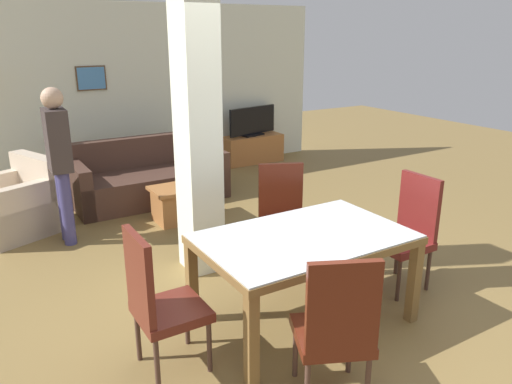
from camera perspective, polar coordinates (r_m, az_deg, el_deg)
name	(u,v)px	position (r m, az deg, el deg)	size (l,w,h in m)	color
ground_plane	(302,320)	(4.28, 5.25, -14.31)	(18.00, 18.00, 0.00)	olive
back_wall	(115,93)	(8.17, -15.85, 10.80)	(7.20, 0.09, 2.70)	silver
divider_pillar	(198,135)	(4.71, -6.70, 6.48)	(0.33, 0.39, 2.70)	silver
dining_table	(304,252)	(3.99, 5.50, -6.85)	(1.63, 1.04, 0.76)	brown
dining_chair_head_right	(408,229)	(4.76, 16.98, -4.06)	(0.46, 0.46, 1.05)	maroon
dining_chair_head_left	(158,299)	(3.49, -11.12, -11.93)	(0.46, 0.46, 1.05)	#5D2118
dining_chair_near_left	(336,326)	(3.19, 9.13, -14.92)	(0.61, 0.61, 1.05)	#5A2011
dining_chair_far_right	(282,215)	(4.89, 3.03, -2.65)	(0.61, 0.61, 1.05)	#5E2213
sofa	(148,180)	(7.14, -12.19, 1.37)	(2.06, 0.93, 0.84)	#482F26
armchair	(18,208)	(6.48, -25.60, -1.61)	(1.10, 1.09, 0.88)	beige
coffee_table	(183,203)	(6.31, -8.37, -1.21)	(0.77, 0.50, 0.44)	#AA6A37
bottle	(187,181)	(6.11, -7.86, 1.21)	(0.07, 0.07, 0.24)	#194C23
tv_stand	(253,149)	(9.01, -0.40, 4.95)	(1.10, 0.40, 0.49)	#B46D37
tv_screen	(252,122)	(8.92, -0.41, 8.03)	(1.01, 0.28, 0.51)	black
standing_person	(59,155)	(5.77, -21.58, 3.90)	(0.23, 0.39, 1.72)	#3F3B70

